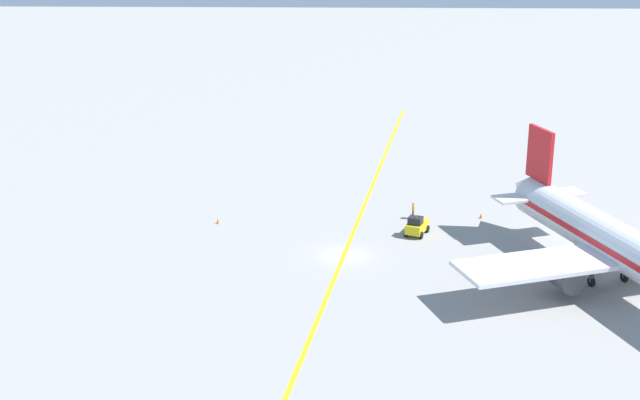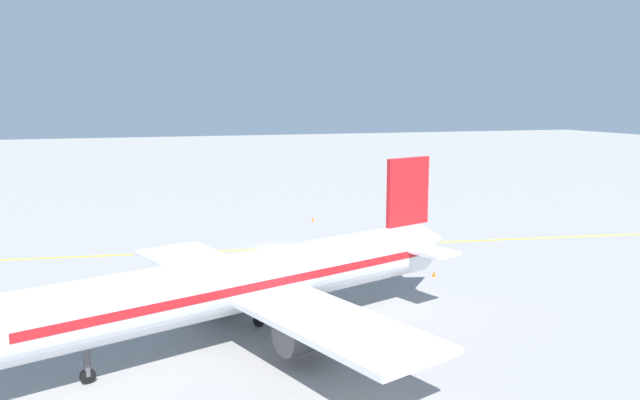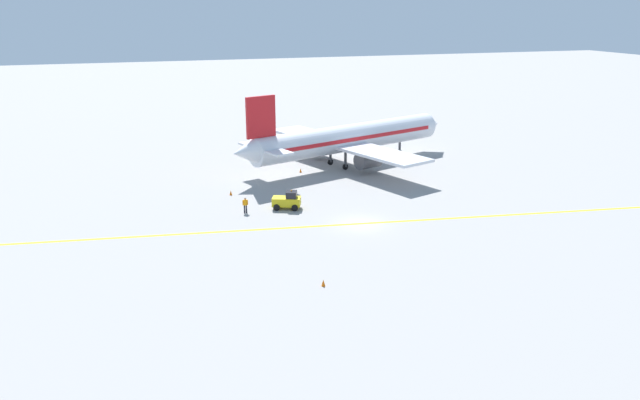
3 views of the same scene
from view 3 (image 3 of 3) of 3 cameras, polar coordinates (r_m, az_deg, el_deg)
ground_plane at (r=62.57m, az=3.65°, el=-2.18°), size 400.00×400.00×0.00m
apron_yellow_centreline at (r=62.57m, az=3.65°, el=-2.18°), size 17.96×118.77×0.01m
airplane_at_gate at (r=84.47m, az=2.48°, el=5.61°), size 28.14×34.48×10.60m
baggage_tug_white at (r=66.87m, az=-3.00°, el=-0.05°), size 2.63×3.35×2.11m
ground_crew_worker at (r=65.85m, az=-6.84°, el=-0.43°), size 0.26×0.58×1.68m
traffic_cone_near_nose at (r=81.64m, az=-1.79°, el=2.73°), size 0.32×0.32×0.55m
traffic_cone_mid_apron at (r=48.90m, az=0.31°, el=-7.58°), size 0.32×0.32×0.55m
traffic_cone_by_wingtip at (r=72.48m, az=-8.15°, el=0.66°), size 0.32×0.32×0.55m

